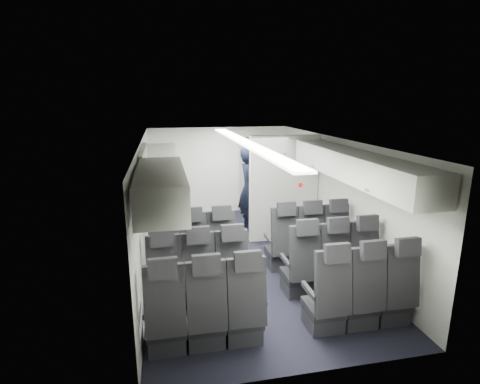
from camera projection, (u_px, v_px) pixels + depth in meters
name	position (u px, v px, depth m)	size (l,w,h in m)	color
cabin_shell	(245.00, 199.00, 6.53)	(3.41, 6.01, 2.16)	black
seat_row_front	(251.00, 249.00, 6.19)	(3.33, 0.56, 1.24)	black
seat_row_mid	(266.00, 273.00, 5.34)	(3.33, 0.56, 1.24)	black
seat_row_rear	(286.00, 306.00, 4.48)	(3.33, 0.56, 1.24)	black
overhead_bin_left_rear	(161.00, 187.00, 4.17)	(0.53, 1.80, 0.40)	silver
overhead_bin_left_front_open	(158.00, 170.00, 5.85)	(0.64, 1.70, 0.72)	#9E9E93
overhead_bin_right_rear	(387.00, 177.00, 4.72)	(0.53, 1.80, 0.40)	silver
overhead_bin_right_front	(328.00, 157.00, 6.39)	(0.53, 1.70, 0.40)	silver
bulkhead_partition	(284.00, 188.00, 7.49)	(1.40, 0.15, 2.13)	silver
galley_unit	(258.00, 176.00, 9.34)	(0.85, 0.52, 1.90)	#939399
boarding_door	(151.00, 192.00, 7.72)	(0.12, 1.27, 1.86)	silver
flight_attendant	(249.00, 189.00, 8.12)	(0.67, 0.44, 1.84)	black
carry_on_bag	(163.00, 167.00, 5.58)	(0.41, 0.29, 0.25)	black
papers	(258.00, 183.00, 8.08)	(0.20, 0.02, 0.14)	white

